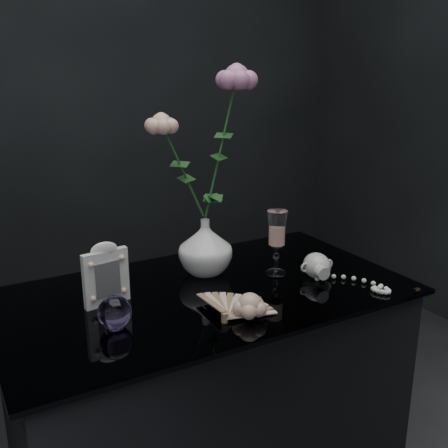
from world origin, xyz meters
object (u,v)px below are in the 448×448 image
picture_frame (106,273)px  paperweight (115,312)px  wine_glass (277,243)px  vase (205,247)px  loose_rose (250,305)px  pearl_jar (317,265)px

picture_frame → paperweight: picture_frame is taller
wine_glass → paperweight: wine_glass is taller
vase → paperweight: size_ratio=2.07×
vase → loose_rose: bearing=-97.2°
vase → wine_glass: (0.17, -0.10, 0.01)m
paperweight → vase: bearing=30.0°
wine_glass → picture_frame: size_ratio=1.14×
picture_frame → wine_glass: bearing=-13.1°
wine_glass → pearl_jar: 0.13m
wine_glass → picture_frame: 0.47m
wine_glass → pearl_jar: wine_glass is taller
wine_glass → loose_rose: wine_glass is taller
wine_glass → picture_frame: wine_glass is taller
picture_frame → loose_rose: size_ratio=0.91×
picture_frame → pearl_jar: picture_frame is taller
paperweight → wine_glass: bearing=10.0°
paperweight → loose_rose: (0.29, -0.10, -0.01)m
wine_glass → pearl_jar: (0.08, -0.08, -0.05)m
vase → picture_frame: picture_frame is taller
vase → paperweight: 0.38m
loose_rose → pearl_jar: 0.31m
paperweight → picture_frame: bearing=80.2°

